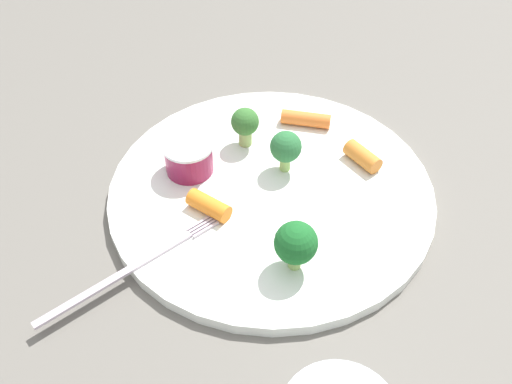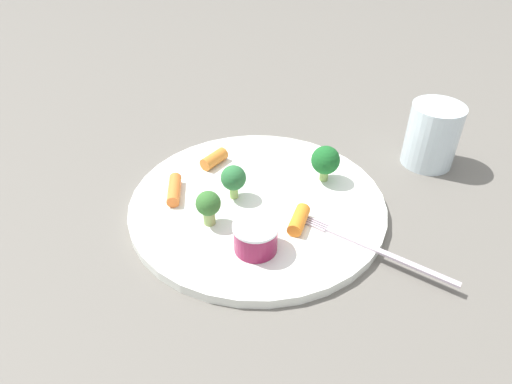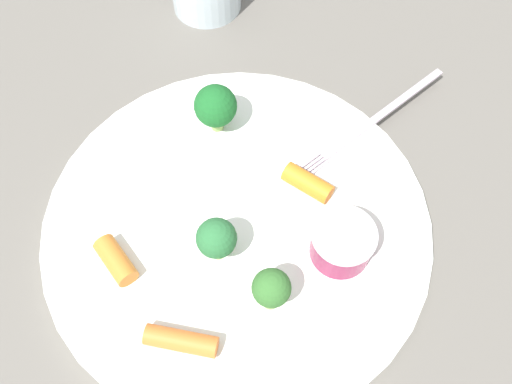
# 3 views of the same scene
# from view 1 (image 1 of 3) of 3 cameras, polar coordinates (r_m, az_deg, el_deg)

# --- Properties ---
(ground_plane) EXTENTS (2.40, 2.40, 0.00)m
(ground_plane) POSITION_cam_1_polar(r_m,az_deg,el_deg) (0.57, 1.49, -0.38)
(ground_plane) COLOR #646059
(plate) EXTENTS (0.31, 0.31, 0.01)m
(plate) POSITION_cam_1_polar(r_m,az_deg,el_deg) (0.56, 1.50, 0.05)
(plate) COLOR white
(plate) RESTS_ON ground_plane
(sauce_cup) EXTENTS (0.05, 0.05, 0.03)m
(sauce_cup) POSITION_cam_1_polar(r_m,az_deg,el_deg) (0.57, -6.66, 3.45)
(sauce_cup) COLOR maroon
(sauce_cup) RESTS_ON plate
(broccoli_floret_0) EXTENTS (0.03, 0.03, 0.04)m
(broccoli_floret_0) POSITION_cam_1_polar(r_m,az_deg,el_deg) (0.59, -1.09, 6.77)
(broccoli_floret_0) COLOR #93B062
(broccoli_floret_0) RESTS_ON plate
(broccoli_floret_1) EXTENTS (0.03, 0.03, 0.04)m
(broccoli_floret_1) POSITION_cam_1_polar(r_m,az_deg,el_deg) (0.56, 2.96, 4.39)
(broccoli_floret_1) COLOR #98C364
(broccoli_floret_1) RESTS_ON plate
(broccoli_floret_2) EXTENTS (0.04, 0.04, 0.05)m
(broccoli_floret_2) POSITION_cam_1_polar(r_m,az_deg,el_deg) (0.47, 4.11, -5.08)
(broccoli_floret_2) COLOR #90B45D
(broccoli_floret_2) RESTS_ON plate
(carrot_stick_0) EXTENTS (0.03, 0.04, 0.02)m
(carrot_stick_0) POSITION_cam_1_polar(r_m,az_deg,el_deg) (0.59, 10.47, 3.47)
(carrot_stick_0) COLOR orange
(carrot_stick_0) RESTS_ON plate
(carrot_stick_1) EXTENTS (0.04, 0.04, 0.02)m
(carrot_stick_1) POSITION_cam_1_polar(r_m,az_deg,el_deg) (0.53, -4.68, -1.33)
(carrot_stick_1) COLOR orange
(carrot_stick_1) RESTS_ON plate
(carrot_stick_2) EXTENTS (0.05, 0.03, 0.02)m
(carrot_stick_2) POSITION_cam_1_polar(r_m,az_deg,el_deg) (0.63, 4.93, 7.20)
(carrot_stick_2) COLOR orange
(carrot_stick_2) RESTS_ON plate
(fork) EXTENTS (0.16, 0.09, 0.00)m
(fork) POSITION_cam_1_polar(r_m,az_deg,el_deg) (0.50, -11.88, -7.21)
(fork) COLOR #C1B0BE
(fork) RESTS_ON plate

